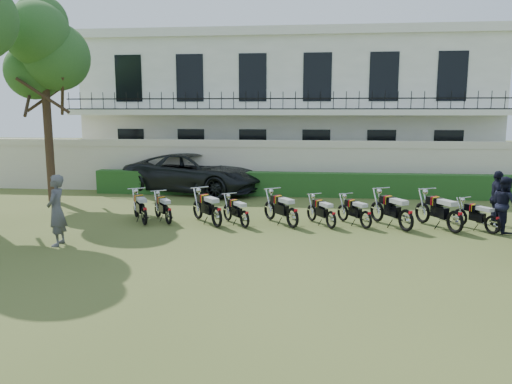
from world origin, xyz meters
The scene contains 19 objects.
ground centered at (0.00, 0.00, 0.00)m, with size 100.00×100.00×0.00m, color #3E4D1E.
perimeter_wall centered at (0.00, 8.00, 1.17)m, with size 30.00×0.35×2.30m.
hedge centered at (1.00, 7.20, 0.50)m, with size 18.00×0.60×1.00m, color #254C1B.
building centered at (0.00, 13.96, 3.71)m, with size 20.40×9.60×7.40m.
tree_west_near centered at (-8.96, 5.00, 5.89)m, with size 3.40×3.20×7.90m.
motorcycle_0 centered at (-3.89, 1.14, 0.47)m, with size 1.03×1.65×1.02m.
motorcycle_1 centered at (-3.17, 1.32, 0.43)m, with size 1.02×1.49×0.94m.
motorcycle_2 centered at (-1.58, 1.09, 0.51)m, with size 1.31×1.65×1.10m.
motorcycle_3 centered at (-0.72, 1.10, 0.43)m, with size 1.07×1.44×0.93m.
motorcycle_4 centered at (0.74, 1.23, 0.50)m, with size 1.23×1.66×1.08m.
motorcycle_5 centered at (1.91, 1.31, 0.43)m, with size 0.93×1.52×0.93m.
motorcycle_6 centered at (2.96, 1.42, 0.43)m, with size 0.99×1.50×0.94m.
motorcycle_7 centered at (4.10, 1.16, 0.52)m, with size 1.11×1.88×1.14m.
motorcycle_8 centered at (5.48, 1.09, 0.53)m, with size 1.07×1.93×1.15m.
motorcycle_9 centered at (6.55, 1.15, 0.43)m, with size 1.01×1.47×0.93m.
suv centered at (-3.82, 7.68, 0.86)m, with size 2.85×6.19×1.72m, color black.
inspector centered at (-5.44, -1.33, 0.95)m, with size 0.69×0.46×1.90m, color #5B5A60.
officer_4 centered at (6.97, 1.48, 0.84)m, with size 0.81×0.63×1.67m, color black.
officer_5 centered at (7.07, 2.42, 0.86)m, with size 1.01×0.42×1.73m, color black.
Camera 1 is at (1.25, -13.66, 3.56)m, focal length 35.00 mm.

